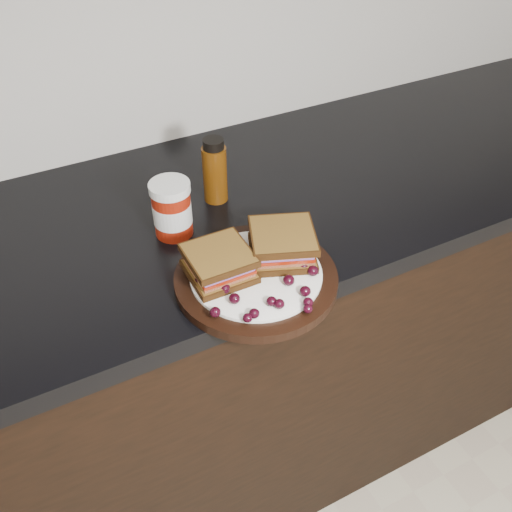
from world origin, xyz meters
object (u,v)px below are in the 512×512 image
Objects in this scene: sandwich_left at (219,263)px; oil_bottle at (215,170)px; plate at (256,279)px; condiment_jar at (172,209)px.

oil_bottle is at bearing 67.36° from sandwich_left.
condiment_jar reaches higher than plate.
oil_bottle is at bearing 80.67° from plate.
oil_bottle is (0.04, 0.26, 0.06)m from plate.
oil_bottle is (0.10, 0.24, 0.02)m from sandwich_left.
condiment_jar is 0.14m from oil_bottle.
sandwich_left is at bearing -112.76° from oil_bottle.
oil_bottle is at bearing 29.81° from condiment_jar.
plate is 0.21m from condiment_jar.
sandwich_left reaches higher than plate.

